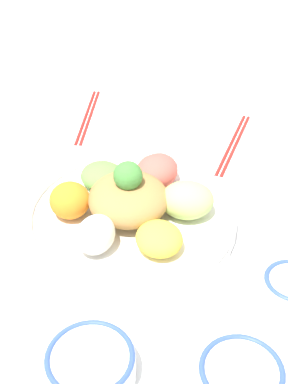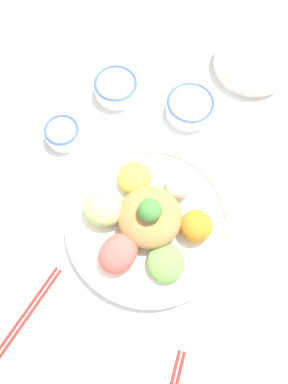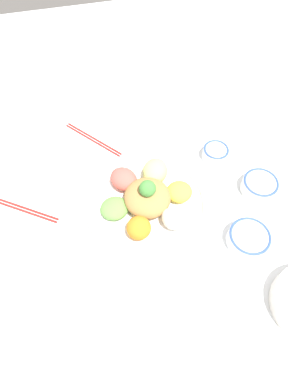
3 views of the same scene
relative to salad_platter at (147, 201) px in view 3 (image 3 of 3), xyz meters
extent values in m
plane|color=white|center=(-0.02, 0.01, -0.03)|extent=(2.40, 2.40, 0.00)
cylinder|color=white|center=(0.00, 0.00, -0.02)|extent=(0.36, 0.36, 0.02)
torus|color=white|center=(0.00, 0.00, 0.00)|extent=(0.36, 0.36, 0.02)
ellipsoid|color=#B7DB7A|center=(0.08, -0.04, 0.02)|extent=(0.11, 0.11, 0.06)
ellipsoid|color=#E55B51|center=(0.08, 0.05, 0.02)|extent=(0.11, 0.11, 0.06)
ellipsoid|color=#6BAD4C|center=(-0.01, 0.10, 0.01)|extent=(0.08, 0.08, 0.04)
ellipsoid|color=orange|center=(-0.09, 0.04, 0.02)|extent=(0.09, 0.09, 0.06)
ellipsoid|color=white|center=(-0.08, -0.05, 0.02)|extent=(0.09, 0.08, 0.06)
ellipsoid|color=yellow|center=(0.00, -0.10, 0.01)|extent=(0.08, 0.08, 0.04)
ellipsoid|color=#AD7F47|center=(0.00, 0.00, 0.02)|extent=(0.13, 0.13, 0.07)
sphere|color=#478E3D|center=(0.00, 0.00, 0.07)|extent=(0.05, 0.05, 0.05)
cylinder|color=white|center=(-0.02, -0.34, -0.01)|extent=(0.10, 0.10, 0.04)
torus|color=#38569E|center=(-0.02, -0.34, 0.01)|extent=(0.10, 0.10, 0.01)
cylinder|color=#DBB251|center=(-0.02, -0.34, 0.01)|extent=(0.09, 0.09, 0.00)
cylinder|color=white|center=(-0.18, -0.24, -0.01)|extent=(0.11, 0.11, 0.04)
torus|color=#38569E|center=(-0.18, -0.24, 0.01)|extent=(0.11, 0.11, 0.01)
cylinder|color=white|center=(-0.18, -0.24, 0.01)|extent=(0.09, 0.09, 0.00)
cylinder|color=white|center=(0.13, -0.26, -0.01)|extent=(0.08, 0.08, 0.04)
torus|color=#38569E|center=(0.13, -0.26, 0.01)|extent=(0.08, 0.08, 0.01)
cylinder|color=white|center=(0.13, -0.26, 0.01)|extent=(0.07, 0.07, 0.00)
cylinder|color=red|center=(0.30, 0.12, -0.03)|extent=(0.19, 0.16, 0.01)
cylinder|color=red|center=(0.30, 0.11, -0.03)|extent=(0.19, 0.16, 0.01)
cylinder|color=red|center=(0.07, 0.37, -0.03)|extent=(0.13, 0.20, 0.01)
cylinder|color=red|center=(0.08, 0.36, -0.03)|extent=(0.13, 0.20, 0.01)
cube|color=silver|center=(-0.28, 0.07, -0.03)|extent=(0.08, 0.04, 0.01)
ellipsoid|color=silver|center=(-0.34, 0.05, -0.03)|extent=(0.05, 0.05, 0.01)
camera|label=1|loc=(-0.30, -0.62, 0.58)|focal=50.00mm
camera|label=2|loc=(0.07, 0.20, 0.76)|focal=35.00mm
camera|label=3|loc=(-0.46, 0.12, 0.80)|focal=30.00mm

